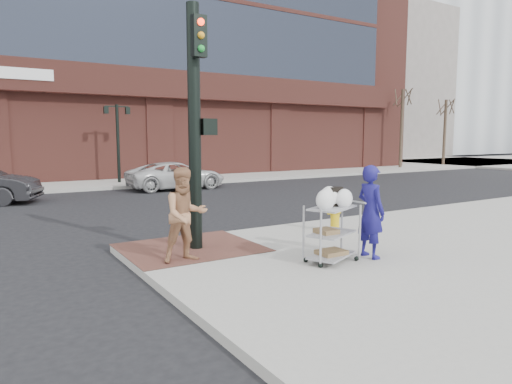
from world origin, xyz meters
TOP-DOWN VIEW (x-y plane):
  - ground at (0.00, 0.00)m, footprint 220.00×220.00m
  - sidewalk_far at (12.50, 32.00)m, footprint 65.00×36.00m
  - brick_curb_ramp at (-0.60, 0.90)m, footprint 2.80×2.40m
  - filler_block at (40.00, 38.00)m, footprint 14.00×20.00m
  - bare_tree_a at (24.00, 16.50)m, footprint 1.80×1.80m
  - bare_tree_b at (30.00, 17.00)m, footprint 1.80×1.80m
  - lamp_post at (2.00, 16.00)m, footprint 1.32×0.22m
  - traffic_signal_pole at (-0.48, 0.77)m, footprint 0.61×0.51m
  - woman_blue at (2.08, -1.66)m, footprint 0.46×0.67m
  - pedestrian_tan at (-1.09, -0.03)m, footprint 0.88×0.69m
  - minivan_white at (3.86, 12.72)m, footprint 4.75×2.27m
  - utility_cart at (1.23, -1.51)m, footprint 1.16×0.93m
  - fire_hydrant at (3.14, 0.55)m, footprint 0.44×0.31m

SIDE VIEW (x-z plane):
  - ground at x=0.00m, z-range 0.00..0.00m
  - sidewalk_far at x=12.50m, z-range 0.00..0.15m
  - brick_curb_ramp at x=-0.60m, z-range 0.15..0.16m
  - fire_hydrant at x=3.14m, z-range 0.16..1.10m
  - minivan_white at x=3.86m, z-range 0.00..1.31m
  - utility_cart at x=1.23m, z-range 0.08..1.50m
  - pedestrian_tan at x=-1.09m, z-range 0.15..1.93m
  - woman_blue at x=2.08m, z-range 0.15..1.96m
  - lamp_post at x=2.00m, z-range 0.62..4.62m
  - traffic_signal_pole at x=-0.48m, z-range 0.33..5.33m
  - bare_tree_b at x=30.00m, z-range 2.44..9.14m
  - bare_tree_a at x=24.00m, z-range 2.67..9.87m
  - filler_block at x=40.00m, z-range 0.00..18.00m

